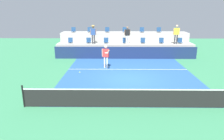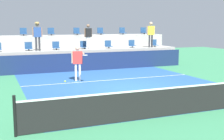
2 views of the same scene
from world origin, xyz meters
name	(u,v)px [view 1 (image 1 of 2)]	position (x,y,z in m)	size (l,w,h in m)	color
ground_plane	(130,80)	(0.00, 0.00, 0.00)	(40.00, 40.00, 0.00)	#388456
court_inner_paint	(129,75)	(0.00, 1.00, 0.00)	(9.00, 10.00, 0.01)	#285693
court_service_line	(128,69)	(0.00, 2.40, 0.01)	(9.00, 0.06, 0.00)	white
tennis_net	(136,98)	(0.00, -4.00, 0.50)	(10.48, 0.08, 1.07)	black
sponsor_backboard	(125,53)	(0.00, 6.00, 0.55)	(13.00, 0.16, 1.10)	navy
seating_tier_lower	(125,49)	(0.00, 7.30, 0.62)	(13.00, 1.80, 1.25)	#ADAAA3
seating_tier_upper	(124,42)	(0.00, 9.10, 1.05)	(13.00, 1.80, 2.10)	#ADAAA3
stadium_chair_lower_far_left	(70,41)	(-5.29, 7.23, 1.46)	(0.44, 0.40, 0.52)	#2D2D33
stadium_chair_lower_left	(89,41)	(-3.51, 7.23, 1.46)	(0.44, 0.40, 0.52)	#2D2D33
stadium_chair_lower_mid_left	(106,41)	(-1.83, 7.23, 1.46)	(0.44, 0.40, 0.52)	#2D2D33
stadium_chair_lower_center	(125,41)	(0.00, 7.23, 1.46)	(0.44, 0.40, 0.52)	#2D2D33
stadium_chair_lower_mid_right	(143,41)	(1.73, 7.23, 1.46)	(0.44, 0.40, 0.52)	#2D2D33
stadium_chair_lower_right	(161,41)	(3.51, 7.23, 1.46)	(0.44, 0.40, 0.52)	#2D2D33
stadium_chair_lower_far_right	(180,41)	(5.29, 7.23, 1.46)	(0.44, 0.40, 0.52)	#2D2D33
stadium_chair_upper_far_left	(73,30)	(-5.29, 9.03, 2.31)	(0.44, 0.40, 0.52)	#2D2D33
stadium_chair_upper_left	(90,30)	(-3.60, 9.03, 2.31)	(0.44, 0.40, 0.52)	#2D2D33
stadium_chair_upper_mid_left	(107,30)	(-1.77, 9.03, 2.31)	(0.44, 0.40, 0.52)	#2D2D33
stadium_chair_upper_center	(125,30)	(0.04, 9.03, 2.31)	(0.44, 0.40, 0.52)	#2D2D33
stadium_chair_upper_mid_right	(142,30)	(1.82, 9.03, 2.31)	(0.44, 0.40, 0.52)	#2D2D33
stadium_chair_upper_right	(159,30)	(3.58, 9.03, 2.31)	(0.44, 0.40, 0.52)	#2D2D33
stadium_chair_upper_far_right	(176,30)	(5.37, 9.03, 2.31)	(0.44, 0.40, 0.52)	#2D2D33
tennis_player	(106,54)	(-1.67, 2.76, 1.10)	(0.61, 1.29, 1.78)	white
spectator_with_hat	(93,32)	(-3.01, 6.85, 2.32)	(0.59, 0.44, 1.74)	#2D2D33
spectator_in_white	(127,34)	(0.19, 6.85, 2.21)	(0.57, 0.28, 1.61)	white
spectator_leaning_on_rail	(176,32)	(4.76, 6.85, 2.33)	(0.62, 0.25, 1.77)	#2D2D33
tennis_ball	(80,72)	(-3.12, -0.64, 0.69)	(0.07, 0.07, 0.07)	#CCE033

